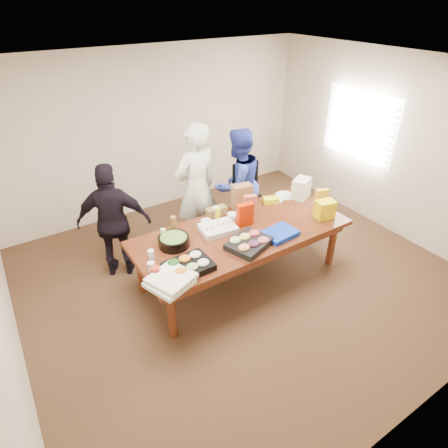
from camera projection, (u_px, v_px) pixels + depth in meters
floor at (240, 276)px, 5.20m from camera, size 5.50×5.00×0.02m
ceiling at (247, 68)px, 3.75m from camera, size 5.50×5.00×0.02m
wall_back at (157, 132)px, 6.25m from camera, size 5.50×0.04×2.70m
wall_front at (443, 321)px, 2.69m from camera, size 5.50×0.04×2.70m
wall_right at (389, 145)px, 5.73m from camera, size 0.04×5.00×2.70m
window_panel at (359, 126)px, 6.07m from camera, size 0.03×1.40×1.10m
window_blinds at (357, 126)px, 6.05m from camera, size 0.04×1.36×1.00m
conference_table at (241, 254)px, 4.99m from camera, size 2.80×1.20×0.75m
office_chair at (252, 200)px, 5.98m from camera, size 0.58×0.58×1.04m
person_center at (196, 189)px, 5.35m from camera, size 0.76×0.56×1.92m
person_right at (238, 184)px, 5.68m from camera, size 0.93×0.77×1.73m
person_left at (114, 222)px, 4.86m from camera, size 1.03×0.79×1.62m
veggie_tray at (189, 266)px, 4.12m from camera, size 0.51×0.40×0.08m
fruit_tray at (249, 244)px, 4.49m from camera, size 0.61×0.55×0.08m
sheet_cake at (218, 229)px, 4.77m from camera, size 0.48×0.39×0.08m
salad_bowl at (174, 241)px, 4.49m from camera, size 0.46×0.46×0.12m
chip_bag_blue at (280, 233)px, 4.69m from camera, size 0.44×0.34×0.06m
chip_bag_red at (245, 215)px, 4.84m from camera, size 0.22×0.12×0.31m
chip_bag_yellow at (321, 198)px, 5.25m from camera, size 0.20×0.13×0.27m
chip_bag_orange at (250, 205)px, 5.09m from camera, size 0.19×0.14×0.28m
mayo_jar at (216, 212)px, 5.07m from camera, size 0.11×0.11×0.14m
mustard_bottle at (218, 214)px, 4.97m from camera, size 0.07×0.07×0.18m
dressing_bottle at (174, 224)px, 4.72m from camera, size 0.08×0.08×0.22m
ranch_bottle at (164, 236)px, 4.53m from camera, size 0.07×0.07×0.19m
banana_bunch at (271, 200)px, 5.42m from camera, size 0.26×0.21×0.07m
bread_loaf at (216, 211)px, 5.11m from camera, size 0.29×0.14×0.11m
kraft_bag at (242, 197)px, 5.20m from camera, size 0.30×0.20×0.36m
red_cup at (155, 272)px, 3.99m from camera, size 0.11×0.11×0.13m
clear_cup_a at (151, 267)px, 4.08m from camera, size 0.10×0.10×0.11m
clear_cup_b at (151, 254)px, 4.29m from camera, size 0.09×0.09×0.10m
pizza_box_lower at (170, 283)px, 3.91m from camera, size 0.53×0.53×0.05m
pizza_box_upper at (171, 278)px, 3.90m from camera, size 0.53×0.53×0.05m
plate_a at (285, 196)px, 5.60m from camera, size 0.31×0.31×0.02m
plate_b at (275, 200)px, 5.48m from camera, size 0.30×0.30×0.01m
dip_bowl_a at (232, 216)px, 5.06m from camera, size 0.17×0.17×0.06m
dip_bowl_b at (206, 222)px, 4.92m from camera, size 0.16×0.16×0.06m
grocery_bag_white at (301, 188)px, 5.48m from camera, size 0.34×0.30×0.30m
grocery_bag_yellow at (325, 209)px, 5.01m from camera, size 0.28×0.22×0.25m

